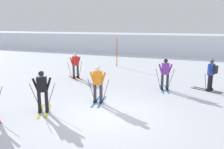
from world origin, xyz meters
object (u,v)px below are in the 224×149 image
Objects in this scene: skier_blue at (211,73)px; skier_orange at (98,83)px; skier_purple at (165,73)px; skier_red at (75,65)px; trail_marker_pole at (117,52)px; skier_black at (42,90)px.

skier_blue is 1.00× the size of skier_orange.
skier_red is at bearing 174.05° from skier_purple.
skier_purple is (-2.29, -0.70, -0.04)m from skier_blue.
skier_red and skier_orange have the same top height.
skier_purple is at bearing 52.45° from skier_orange.
skier_blue is at bearing 16.91° from skier_purple.
skier_blue is at bearing 0.59° from skier_red.
skier_blue is 0.71× the size of trail_marker_pole.
skier_purple and skier_orange have the same top height.
skier_blue and skier_red have the same top height.
trail_marker_pole is (-7.22, 5.18, 0.25)m from skier_blue.
skier_blue is 8.56m from skier_black.
skier_blue is 1.00× the size of skier_purple.
skier_black and skier_orange have the same top height.
skier_purple is 1.00× the size of skier_orange.
skier_red is 0.71× the size of trail_marker_pole.
skier_orange is (1.56, 1.85, -0.00)m from skier_black.
skier_red is 5.97m from skier_black.
skier_blue is 6.16m from skier_orange.
skier_black is 1.00× the size of skier_orange.
skier_red is at bearing -179.41° from skier_blue.
skier_red is 5.35m from trail_marker_pole.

